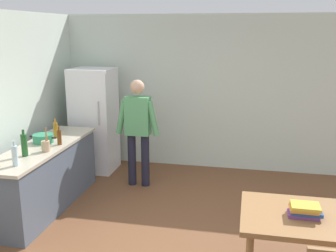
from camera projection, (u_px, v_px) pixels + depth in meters
wall_back at (208, 93)px, 6.92m from camera, size 6.40×0.12×2.70m
kitchen_counter at (45, 177)px, 5.44m from camera, size 0.64×2.20×0.90m
refrigerator at (94, 120)px, 6.83m from camera, size 0.70×0.67×1.80m
person at (138, 126)px, 6.10m from camera, size 0.70×0.22×1.70m
dining_table at (317, 224)px, 3.66m from camera, size 1.40×0.90×0.75m
cooking_pot at (43, 138)px, 5.47m from camera, size 0.40×0.28×0.12m
utensil_jar at (46, 146)px, 5.07m from camera, size 0.11×0.11×0.32m
bottle_wine_green at (24, 145)px, 4.87m from camera, size 0.08×0.08×0.34m
bottle_beer_brown at (59, 137)px, 5.36m from camera, size 0.06×0.06×0.26m
bottle_oil_amber at (56, 130)px, 5.72m from camera, size 0.06×0.06×0.28m
bottle_water_clear at (15, 155)px, 4.52m from camera, size 0.07×0.07×0.30m
book_stack at (305, 210)px, 3.63m from camera, size 0.30×0.21×0.12m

